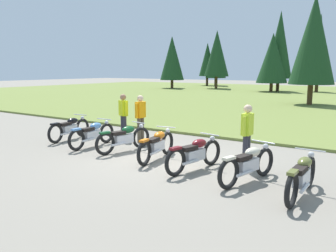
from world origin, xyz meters
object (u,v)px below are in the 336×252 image
at_px(motorcycle_sky_blue, 93,134).
at_px(rider_with_back_turned, 247,132).
at_px(motorcycle_cream, 248,164).
at_px(rider_checking_bike, 123,114).
at_px(motorcycle_maroon, 195,154).
at_px(motorcycle_olive, 302,176).
at_px(motorcycle_black, 70,128).
at_px(motorcycle_orange, 157,145).
at_px(rider_in_hivis_vest, 141,116).
at_px(motorcycle_british_green, 124,138).

relative_size(motorcycle_sky_blue, rider_with_back_turned, 1.26).
xyz_separation_m(motorcycle_cream, rider_checking_bike, (-5.65, 2.14, 0.51)).
distance_m(motorcycle_maroon, motorcycle_olive, 2.74).
relative_size(motorcycle_black, motorcycle_maroon, 1.01).
relative_size(motorcycle_sky_blue, motorcycle_orange, 1.00).
xyz_separation_m(motorcycle_black, rider_in_hivis_vest, (2.41, 1.15, 0.51)).
height_order(motorcycle_british_green, motorcycle_maroon, same).
height_order(motorcycle_british_green, motorcycle_orange, same).
height_order(motorcycle_black, motorcycle_sky_blue, same).
xyz_separation_m(motorcycle_british_green, motorcycle_maroon, (2.87, -0.54, 0.00)).
bearing_deg(motorcycle_maroon, motorcycle_orange, 167.90).
distance_m(motorcycle_sky_blue, motorcycle_maroon, 4.22).
distance_m(motorcycle_black, motorcycle_maroon, 5.78).
distance_m(motorcycle_orange, rider_checking_bike, 3.28).
bearing_deg(motorcycle_sky_blue, motorcycle_black, 167.94).
xyz_separation_m(motorcycle_sky_blue, motorcycle_olive, (6.91, -0.87, 0.00)).
bearing_deg(rider_with_back_turned, motorcycle_british_green, -173.81).
distance_m(motorcycle_sky_blue, rider_with_back_turned, 5.25).
distance_m(motorcycle_british_green, rider_in_hivis_vest, 1.56).
bearing_deg(motorcycle_british_green, motorcycle_sky_blue, -176.85).
height_order(motorcycle_black, rider_in_hivis_vest, rider_in_hivis_vest).
height_order(motorcycle_olive, rider_in_hivis_vest, rider_in_hivis_vest).
bearing_deg(motorcycle_olive, rider_in_hivis_vest, 158.77).
bearing_deg(motorcycle_british_green, motorcycle_black, 174.94).
height_order(motorcycle_sky_blue, rider_in_hivis_vest, rider_in_hivis_vest).
bearing_deg(rider_checking_bike, motorcycle_sky_blue, -90.68).
xyz_separation_m(motorcycle_olive, rider_with_back_turned, (-1.71, 1.36, 0.51)).
bearing_deg(rider_checking_bike, rider_in_hivis_vest, -4.45).
bearing_deg(motorcycle_black, motorcycle_maroon, -7.85).
bearing_deg(motorcycle_black, rider_checking_bike, 38.16).
bearing_deg(motorcycle_sky_blue, motorcycle_olive, -7.16).
relative_size(motorcycle_cream, rider_checking_bike, 1.24).
relative_size(motorcycle_british_green, motorcycle_olive, 0.99).
distance_m(motorcycle_black, motorcycle_cream, 7.26).
xyz_separation_m(rider_with_back_turned, rider_in_hivis_vest, (-4.32, 0.98, 0.00)).
distance_m(motorcycle_sky_blue, motorcycle_british_green, 1.33).
relative_size(motorcycle_orange, motorcycle_olive, 1.00).
distance_m(motorcycle_olive, rider_checking_bike, 7.32).
bearing_deg(rider_checking_bike, motorcycle_british_green, -48.17).
relative_size(motorcycle_orange, motorcycle_maroon, 1.01).
distance_m(motorcycle_orange, motorcycle_cream, 2.93).
bearing_deg(motorcycle_black, motorcycle_olive, -8.06).
relative_size(motorcycle_black, motorcycle_cream, 1.01).
bearing_deg(motorcycle_cream, motorcycle_orange, 171.27).
bearing_deg(motorcycle_cream, motorcycle_olive, -12.12).
bearing_deg(rider_checking_bike, rider_with_back_turned, -11.44).
bearing_deg(motorcycle_orange, rider_checking_bike, 148.34).
xyz_separation_m(motorcycle_orange, motorcycle_maroon, (1.43, -0.31, 0.00)).
height_order(motorcycle_olive, rider_with_back_turned, rider_with_back_turned).
height_order(motorcycle_sky_blue, rider_with_back_turned, rider_with_back_turned).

